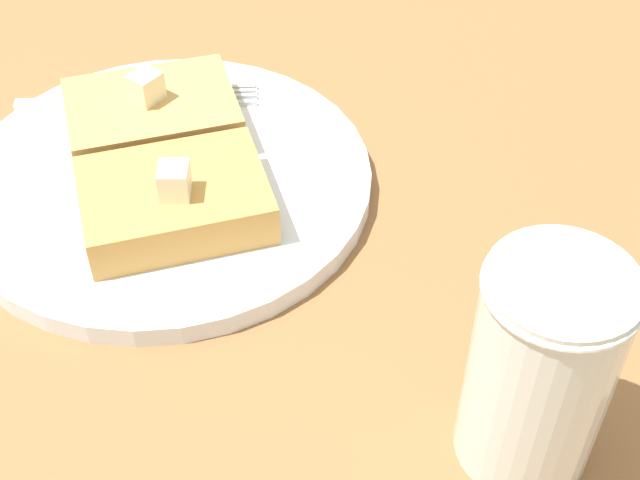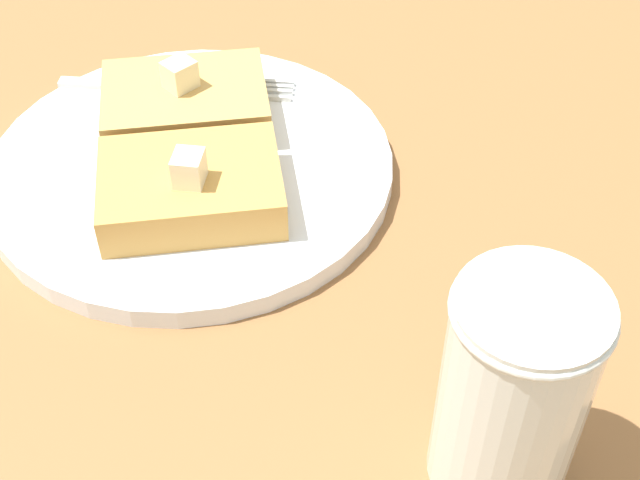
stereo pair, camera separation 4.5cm
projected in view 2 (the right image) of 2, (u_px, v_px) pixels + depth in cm
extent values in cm
cube|color=brown|center=(65.00, 112.00, 63.02)|extent=(128.94, 128.94, 2.67)
cylinder|color=white|center=(191.00, 168.00, 55.50)|extent=(25.08, 25.08, 1.29)
torus|color=navy|center=(191.00, 165.00, 55.33)|extent=(25.08, 25.08, 0.80)
cube|color=tan|center=(186.00, 104.00, 57.08)|extent=(10.43, 12.16, 2.60)
cube|color=gold|center=(191.00, 187.00, 51.21)|extent=(10.43, 12.16, 2.60)
cube|color=beige|center=(180.00, 75.00, 55.55)|extent=(2.44, 2.40, 1.82)
cube|color=#F1E8CA|center=(189.00, 168.00, 48.99)|extent=(1.85, 1.67, 1.82)
cube|color=silver|center=(133.00, 82.00, 60.77)|extent=(1.52, 10.04, 0.36)
cube|color=silver|center=(226.00, 87.00, 60.37)|extent=(2.37, 2.93, 0.36)
cube|color=silver|center=(271.00, 82.00, 60.76)|extent=(0.52, 3.21, 0.36)
cube|color=silver|center=(270.00, 87.00, 60.37)|extent=(0.52, 3.21, 0.36)
cube|color=silver|center=(269.00, 92.00, 59.98)|extent=(0.52, 3.21, 0.36)
cube|color=silver|center=(268.00, 96.00, 59.59)|extent=(0.52, 3.21, 0.36)
cylinder|color=#331A09|center=(505.00, 422.00, 38.55)|extent=(5.70, 5.70, 7.23)
cylinder|color=silver|center=(512.00, 394.00, 37.12)|extent=(6.20, 6.20, 11.32)
torus|color=silver|center=(533.00, 311.00, 33.48)|extent=(6.45, 6.45, 0.50)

